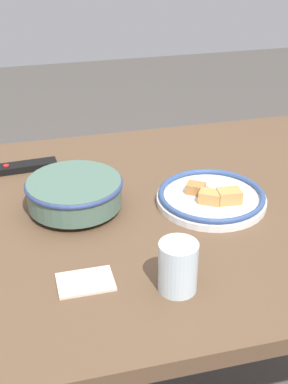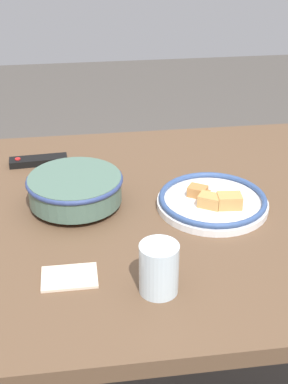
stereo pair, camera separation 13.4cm
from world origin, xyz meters
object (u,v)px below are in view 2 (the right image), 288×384
object	(u,v)px
tv_remote	(38,161)
food_plate	(213,201)
noodle_bowl	(75,189)
drinking_glass	(159,268)

from	to	relation	value
tv_remote	food_plate	bearing A→B (deg)	-128.82
noodle_bowl	food_plate	distance (m)	0.35
noodle_bowl	drinking_glass	world-z (taller)	drinking_glass
food_plate	drinking_glass	xyz separation A→B (m)	(-0.19, -0.30, 0.04)
tv_remote	drinking_glass	size ratio (longest dim) A/B	1.58
drinking_glass	noodle_bowl	bearing A→B (deg)	113.15
tv_remote	noodle_bowl	bearing A→B (deg)	-161.70
tv_remote	drinking_glass	distance (m)	0.67
food_plate	tv_remote	size ratio (longest dim) A/B	1.65
drinking_glass	food_plate	bearing A→B (deg)	58.22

